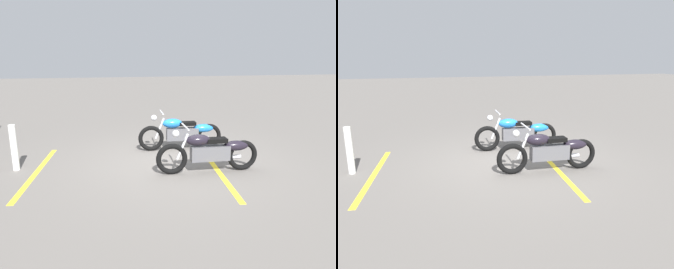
# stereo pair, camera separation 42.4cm
# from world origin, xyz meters

# --- Properties ---
(ground_plane) EXTENTS (60.00, 60.00, 0.00)m
(ground_plane) POSITION_xyz_m (0.00, 0.00, 0.00)
(ground_plane) COLOR #66605B
(motorcycle_bright_foreground) EXTENTS (2.23, 0.62, 1.04)m
(motorcycle_bright_foreground) POSITION_xyz_m (-0.35, -0.87, 0.46)
(motorcycle_bright_foreground) COLOR black
(motorcycle_bright_foreground) RESTS_ON ground
(motorcycle_dark_foreground) EXTENTS (2.23, 0.62, 1.04)m
(motorcycle_dark_foreground) POSITION_xyz_m (-0.53, 0.87, 0.46)
(motorcycle_dark_foreground) COLOR black
(motorcycle_dark_foreground) RESTS_ON ground
(bollard_post) EXTENTS (0.14, 0.14, 1.01)m
(bollard_post) POSITION_xyz_m (3.60, -0.07, 0.51)
(bollard_post) COLOR white
(bollard_post) RESTS_ON ground
(parking_stripe_near) EXTENTS (0.39, 3.20, 0.01)m
(parking_stripe_near) POSITION_xyz_m (-0.72, 0.87, 0.00)
(parking_stripe_near) COLOR yellow
(parking_stripe_near) RESTS_ON ground
(parking_stripe_mid) EXTENTS (0.39, 3.20, 0.01)m
(parking_stripe_mid) POSITION_xyz_m (3.14, 0.14, 0.00)
(parking_stripe_mid) COLOR yellow
(parking_stripe_mid) RESTS_ON ground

